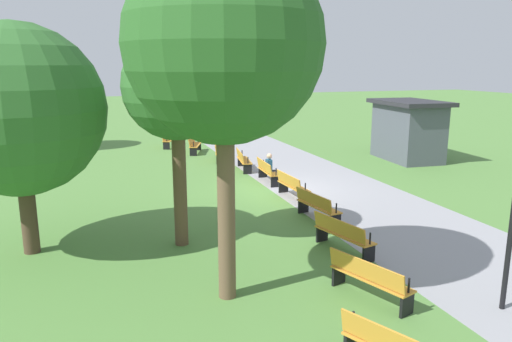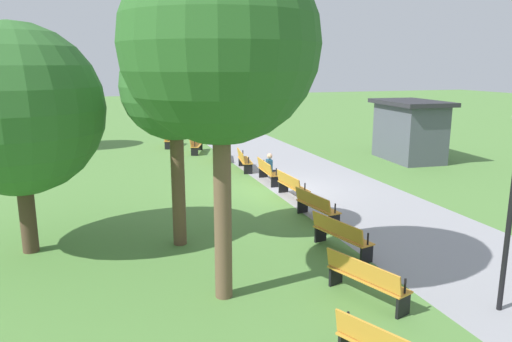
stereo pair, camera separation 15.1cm
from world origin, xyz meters
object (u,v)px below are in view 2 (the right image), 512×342
bench_2 (220,151)px  bench_6 (316,206)px  bench_5 (292,186)px  tree_3 (220,45)px  tree_4 (21,77)px  bench_3 (244,160)px  bench_0 (171,139)px  kiosk (409,130)px  person_seated (271,167)px  bench_1 (196,144)px  tree_2 (175,88)px  tree_1 (16,110)px  bench_4 (268,171)px  bench_8 (366,278)px  bench_7 (340,234)px

bench_2 → bench_6: bearing=16.8°
bench_5 → tree_3: bearing=-35.5°
tree_4 → bench_3: bearing=49.2°
bench_0 → kiosk: size_ratio=0.44×
tree_4 → person_seated: bearing=42.7°
bench_1 → bench_3: size_ratio=1.00×
tree_3 → tree_4: (-20.11, -6.03, -0.97)m
bench_5 → tree_2: bearing=-57.5°
tree_4 → tree_1: bearing=6.9°
bench_4 → tree_2: tree_2 is taller
bench_1 → bench_3: 5.11m
bench_3 → tree_3: tree_3 is taller
bench_3 → bench_8: bearing=2.8°
bench_0 → tree_2: (15.61, -2.06, 3.63)m
tree_4 → bench_8: bearing=22.3°
bench_0 → bench_1: same height
bench_4 → person_seated: person_seated is taller
bench_2 → person_seated: size_ratio=1.58×
bench_8 → bench_5: bearing=149.3°
bench_1 → person_seated: (7.56, 1.62, 0.16)m
bench_0 → bench_4: same height
tree_2 → kiosk: bearing=122.1°
bench_7 → tree_4: size_ratio=0.33×
bench_3 → bench_4: size_ratio=1.02×
bench_1 → bench_8: bearing=19.6°
bench_2 → bench_7: same height
bench_7 → tree_4: bearing=-167.2°
bench_7 → tree_1: 8.49m
bench_3 → bench_1: bearing=-157.7°
tree_3 → kiosk: bearing=132.3°
bench_3 → bench_6: bearing=8.4°
tree_2 → tree_4: bearing=-161.4°
bench_0 → bench_6: (14.97, 2.19, 0.00)m
bench_4 → kiosk: size_ratio=0.44×
person_seated → bench_3: bearing=-168.7°
bench_4 → bench_7: size_ratio=0.98×
bench_0 → bench_4: size_ratio=1.00×
bench_0 → tree_4: 8.60m
bench_5 → kiosk: size_ratio=0.44×
tree_2 → tree_1: bearing=-100.0°
bench_1 → bench_4: size_ratio=1.02×
bench_1 → kiosk: size_ratio=0.45×
bench_1 → tree_3: (16.50, -2.66, 4.54)m
tree_1 → tree_2: bearing=80.0°
bench_4 → bench_5: size_ratio=1.00×
bench_6 → bench_7: 2.56m
bench_1 → person_seated: bearing=31.6°
kiosk → tree_4: bearing=-111.8°
bench_3 → tree_1: (7.64, -7.97, 3.13)m
bench_0 → tree_3: 19.48m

